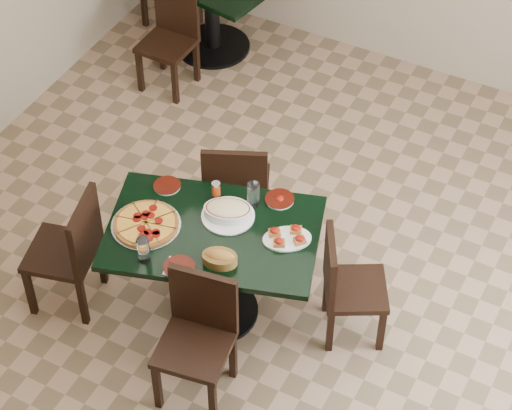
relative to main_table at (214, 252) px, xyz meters
The scene contains 18 objects.
floor 0.66m from the main_table, 51.50° to the left, with size 5.50×5.50×0.00m, color #906F53.
main_table is the anchor object (origin of this frame).
chair_far 0.65m from the main_table, 106.63° to the left, with size 0.55×0.55×0.88m.
chair_near 0.53m from the main_table, 70.58° to the right, with size 0.46×0.46×0.86m.
chair_right 0.80m from the main_table, 17.73° to the left, with size 0.50×0.50×0.79m.
chair_left 0.88m from the main_table, 159.47° to the right, with size 0.50×0.50×0.87m.
back_chair_near 2.41m from the main_table, 127.20° to the left, with size 0.39×0.39×0.82m.
pepperoni_pizza 0.44m from the main_table, 157.87° to the right, with size 0.41×0.41×0.04m.
lasagna_casserole 0.27m from the main_table, 80.75° to the left, with size 0.33×0.32×0.09m.
bread_basket 0.34m from the main_table, 51.70° to the right, with size 0.23×0.19×0.09m.
bruschetta_platter 0.48m from the main_table, 17.92° to the left, with size 0.35×0.32×0.05m.
side_plate_near 0.39m from the main_table, 94.19° to the right, with size 0.18×0.18×0.02m.
side_plate_far_r 0.50m from the main_table, 60.27° to the left, with size 0.18×0.18×0.03m.
side_plate_far_l 0.51m from the main_table, 155.82° to the left, with size 0.17×0.17×0.02m.
napkin_setting 0.39m from the main_table, 95.48° to the right, with size 0.17×0.17×0.01m.
water_glass_a 0.41m from the main_table, 70.81° to the left, with size 0.07×0.07×0.16m, color white.
water_glass_b 0.51m from the main_table, 121.72° to the right, with size 0.08×0.08×0.16m, color white.
pepper_shaker 0.38m from the main_table, 115.53° to the left, with size 0.05×0.05×0.09m.
Camera 1 is at (1.86, -3.67, 4.98)m, focal length 70.00 mm.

